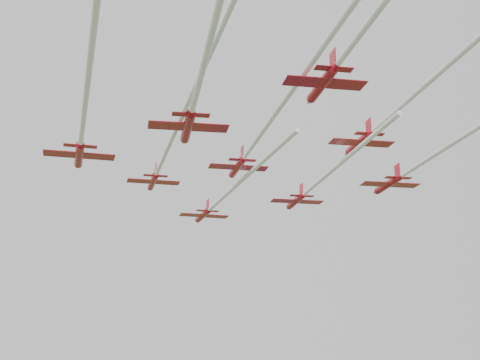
{
  "coord_description": "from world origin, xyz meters",
  "views": [
    {
      "loc": [
        -3.12,
        -104.66,
        31.25
      ],
      "look_at": [
        -5.79,
        -5.69,
        57.83
      ],
      "focal_mm": 50.0,
      "sensor_mm": 36.0,
      "label": 1
    }
  ],
  "objects_px": {
    "jet_row2_right": "(314,186)",
    "jet_row3_mid": "(266,126)",
    "jet_row3_left": "(85,109)",
    "jet_row4_left": "(203,69)",
    "jet_lead": "(220,199)",
    "jet_row3_right": "(431,157)",
    "jet_row4_right": "(410,99)",
    "jet_trail_solo": "(355,41)",
    "jet_row2_left": "(169,145)"
  },
  "relations": [
    {
      "from": "jet_row4_left",
      "to": "jet_row4_right",
      "type": "height_order",
      "value": "jet_row4_left"
    },
    {
      "from": "jet_row3_mid",
      "to": "jet_trail_solo",
      "type": "height_order",
      "value": "jet_row3_mid"
    },
    {
      "from": "jet_row2_left",
      "to": "jet_row3_left",
      "type": "height_order",
      "value": "jet_row2_left"
    },
    {
      "from": "jet_row3_left",
      "to": "jet_row3_mid",
      "type": "xyz_separation_m",
      "value": [
        20.14,
        6.74,
        0.17
      ]
    },
    {
      "from": "jet_row2_left",
      "to": "jet_row4_left",
      "type": "bearing_deg",
      "value": -90.4
    },
    {
      "from": "jet_row2_right",
      "to": "jet_row4_left",
      "type": "distance_m",
      "value": 39.91
    },
    {
      "from": "jet_row2_right",
      "to": "jet_row3_mid",
      "type": "distance_m",
      "value": 21.91
    },
    {
      "from": "jet_row4_right",
      "to": "jet_trail_solo",
      "type": "xyz_separation_m",
      "value": [
        -7.72,
        -14.05,
        -0.37
      ]
    },
    {
      "from": "jet_lead",
      "to": "jet_row2_right",
      "type": "xyz_separation_m",
      "value": [
        14.56,
        -12.45,
        -0.95
      ]
    },
    {
      "from": "jet_row4_right",
      "to": "jet_row4_left",
      "type": "bearing_deg",
      "value": -172.26
    },
    {
      "from": "jet_row3_left",
      "to": "jet_trail_solo",
      "type": "relative_size",
      "value": 1.55
    },
    {
      "from": "jet_trail_solo",
      "to": "jet_row2_left",
      "type": "bearing_deg",
      "value": 110.97
    },
    {
      "from": "jet_row3_left",
      "to": "jet_row4_left",
      "type": "relative_size",
      "value": 1.02
    },
    {
      "from": "jet_row3_mid",
      "to": "jet_row3_right",
      "type": "xyz_separation_m",
      "value": [
        21.67,
        8.95,
        -1.25
      ]
    },
    {
      "from": "jet_row2_left",
      "to": "jet_row3_right",
      "type": "height_order",
      "value": "jet_row2_left"
    },
    {
      "from": "jet_row3_left",
      "to": "jet_row4_left",
      "type": "distance_m",
      "value": 17.23
    },
    {
      "from": "jet_row3_left",
      "to": "jet_lead",
      "type": "bearing_deg",
      "value": 55.65
    },
    {
      "from": "jet_trail_solo",
      "to": "jet_row3_left",
      "type": "bearing_deg",
      "value": 136.81
    },
    {
      "from": "jet_row3_right",
      "to": "jet_lead",
      "type": "bearing_deg",
      "value": 128.37
    },
    {
      "from": "jet_row3_right",
      "to": "jet_row4_left",
      "type": "xyz_separation_m",
      "value": [
        -27.92,
        -25.88,
        1.07
      ]
    },
    {
      "from": "jet_row3_left",
      "to": "jet_trail_solo",
      "type": "bearing_deg",
      "value": -47.77
    },
    {
      "from": "jet_lead",
      "to": "jet_row2_right",
      "type": "relative_size",
      "value": 1.17
    },
    {
      "from": "jet_row4_left",
      "to": "jet_row4_right",
      "type": "xyz_separation_m",
      "value": [
        21.22,
        7.59,
        -0.2
      ]
    },
    {
      "from": "jet_lead",
      "to": "jet_row3_left",
      "type": "height_order",
      "value": "jet_row3_left"
    },
    {
      "from": "jet_row2_right",
      "to": "jet_row3_right",
      "type": "bearing_deg",
      "value": -51.13
    },
    {
      "from": "jet_row2_right",
      "to": "jet_row3_left",
      "type": "xyz_separation_m",
      "value": [
        -27.39,
        -27.32,
        1.86
      ]
    },
    {
      "from": "jet_row2_right",
      "to": "jet_row3_right",
      "type": "xyz_separation_m",
      "value": [
        14.41,
        -11.63,
        0.77
      ]
    },
    {
      "from": "jet_row3_left",
      "to": "jet_row4_left",
      "type": "bearing_deg",
      "value": -52.73
    },
    {
      "from": "jet_lead",
      "to": "jet_row4_left",
      "type": "xyz_separation_m",
      "value": [
        1.05,
        -49.96,
        0.89
      ]
    },
    {
      "from": "jet_row4_left",
      "to": "jet_trail_solo",
      "type": "relative_size",
      "value": 1.52
    },
    {
      "from": "jet_trail_solo",
      "to": "jet_row3_right",
      "type": "bearing_deg",
      "value": 54.08
    },
    {
      "from": "jet_row3_mid",
      "to": "jet_row4_right",
      "type": "xyz_separation_m",
      "value": [
        14.97,
        -9.34,
        -0.38
      ]
    },
    {
      "from": "jet_row2_left",
      "to": "jet_row4_right",
      "type": "distance_m",
      "value": 32.21
    },
    {
      "from": "jet_row3_mid",
      "to": "jet_lead",
      "type": "bearing_deg",
      "value": 89.53
    },
    {
      "from": "jet_row3_right",
      "to": "jet_trail_solo",
      "type": "relative_size",
      "value": 1.35
    },
    {
      "from": "jet_row2_left",
      "to": "jet_trail_solo",
      "type": "xyz_separation_m",
      "value": [
        19.84,
        -30.72,
        -0.91
      ]
    },
    {
      "from": "jet_row4_right",
      "to": "jet_trail_solo",
      "type": "relative_size",
      "value": 1.35
    },
    {
      "from": "jet_row3_right",
      "to": "jet_row3_mid",
      "type": "bearing_deg",
      "value": -169.45
    },
    {
      "from": "jet_row2_left",
      "to": "jet_row3_mid",
      "type": "relative_size",
      "value": 1.02
    },
    {
      "from": "jet_lead",
      "to": "jet_row3_right",
      "type": "relative_size",
      "value": 0.94
    },
    {
      "from": "jet_row3_mid",
      "to": "jet_row4_right",
      "type": "relative_size",
      "value": 1.13
    },
    {
      "from": "jet_row3_mid",
      "to": "jet_row4_left",
      "type": "height_order",
      "value": "jet_row4_left"
    },
    {
      "from": "jet_lead",
      "to": "jet_row2_left",
      "type": "xyz_separation_m",
      "value": [
        -5.29,
        -25.71,
        1.23
      ]
    },
    {
      "from": "jet_row3_mid",
      "to": "jet_trail_solo",
      "type": "relative_size",
      "value": 1.52
    },
    {
      "from": "jet_row2_left",
      "to": "jet_row4_right",
      "type": "height_order",
      "value": "jet_row2_left"
    },
    {
      "from": "jet_row2_right",
      "to": "jet_trail_solo",
      "type": "bearing_deg",
      "value": -102.24
    },
    {
      "from": "jet_row2_left",
      "to": "jet_row2_right",
      "type": "height_order",
      "value": "jet_row2_left"
    },
    {
      "from": "jet_row2_right",
      "to": "jet_row3_mid",
      "type": "bearing_deg",
      "value": -121.65
    },
    {
      "from": "jet_lead",
      "to": "jet_trail_solo",
      "type": "distance_m",
      "value": 58.27
    },
    {
      "from": "jet_row3_mid",
      "to": "jet_row4_left",
      "type": "distance_m",
      "value": 18.05
    }
  ]
}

